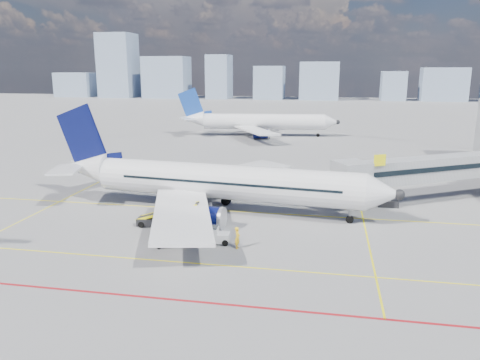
% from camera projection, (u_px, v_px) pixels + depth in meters
% --- Properties ---
extents(ground, '(420.00, 420.00, 0.00)m').
position_uv_depth(ground, '(211.00, 237.00, 42.69)').
color(ground, slate).
rests_on(ground, ground).
extents(apron_markings, '(90.00, 35.12, 0.01)m').
position_uv_depth(apron_markings, '(193.00, 253.00, 39.06)').
color(apron_markings, yellow).
rests_on(apron_markings, ground).
extents(jet_bridge, '(23.55, 15.78, 6.30)m').
position_uv_depth(jet_bridge, '(445.00, 168.00, 53.76)').
color(jet_bridge, '#9C9EA4').
rests_on(jet_bridge, ground).
extents(distant_skyline, '(248.90, 15.95, 31.66)m').
position_uv_depth(distant_skyline, '(257.00, 77.00, 226.08)').
color(distant_skyline, '#7689A4').
rests_on(distant_skyline, ground).
extents(main_aircraft, '(38.20, 33.23, 11.18)m').
position_uv_depth(main_aircraft, '(212.00, 182.00, 49.79)').
color(main_aircraft, silver).
rests_on(main_aircraft, ground).
extents(second_aircraft, '(35.92, 31.25, 10.68)m').
position_uv_depth(second_aircraft, '(257.00, 122.00, 104.27)').
color(second_aircraft, silver).
rests_on(second_aircraft, ground).
extents(baggage_tug, '(2.27, 1.47, 1.51)m').
position_uv_depth(baggage_tug, '(216.00, 235.00, 40.99)').
color(baggage_tug, silver).
rests_on(baggage_tug, ground).
extents(cargo_dolly, '(4.39, 3.31, 2.20)m').
position_uv_depth(cargo_dolly, '(176.00, 231.00, 40.64)').
color(cargo_dolly, black).
rests_on(cargo_dolly, ground).
extents(belt_loader, '(6.20, 1.90, 2.51)m').
position_uv_depth(belt_loader, '(161.00, 220.00, 45.45)').
color(belt_loader, black).
rests_on(belt_loader, ground).
extents(ramp_worker, '(0.48, 0.71, 1.89)m').
position_uv_depth(ramp_worker, '(237.00, 238.00, 39.81)').
color(ramp_worker, yellow).
rests_on(ramp_worker, ground).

